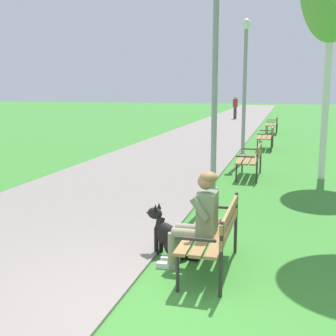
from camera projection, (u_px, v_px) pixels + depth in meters
name	position (u px, v px, depth m)	size (l,w,h in m)	color
ground_plane	(147.00, 316.00, 4.48)	(120.00, 120.00, 0.00)	#3D8433
paved_path	(226.00, 124.00, 27.93)	(4.24, 60.00, 0.04)	gray
park_bench_near	(215.00, 231.00, 5.51)	(0.55, 1.50, 0.85)	olive
park_bench_mid	(252.00, 157.00, 11.30)	(0.55, 1.50, 0.85)	olive
park_bench_far	(267.00, 136.00, 16.42)	(0.55, 1.50, 0.85)	olive
park_bench_furthest	(273.00, 123.00, 21.94)	(0.55, 1.50, 0.85)	olive
person_seated_on_near_bench	(199.00, 216.00, 5.56)	(0.74, 0.49, 1.25)	gray
dog_black	(170.00, 237.00, 6.06)	(0.82, 0.40, 0.71)	black
lamp_post_near	(215.00, 79.00, 8.52)	(0.24, 0.24, 4.66)	gray
lamp_post_mid	(244.00, 90.00, 13.23)	(0.24, 0.24, 4.20)	gray
pedestrian_distant	(235.00, 107.00, 31.81)	(0.32, 0.22, 1.65)	#383842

